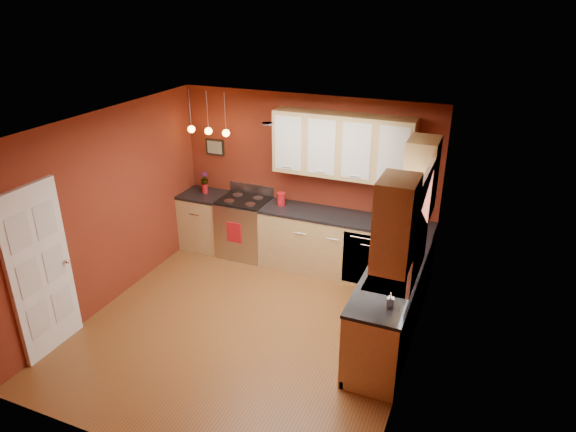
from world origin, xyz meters
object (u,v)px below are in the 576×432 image
at_px(soap_pump, 390,300).
at_px(red_canister, 281,199).
at_px(coffee_maker, 405,214).
at_px(gas_range, 245,227).
at_px(sink, 390,281).

bearing_deg(soap_pump, red_canister, 135.45).
distance_m(coffee_maker, soap_pump, 2.17).
height_order(gas_range, coffee_maker, coffee_maker).
height_order(gas_range, soap_pump, gas_range).
bearing_deg(soap_pump, sink, 101.91).
bearing_deg(coffee_maker, red_canister, -172.93).
bearing_deg(sink, red_canister, 142.51).
distance_m(gas_range, soap_pump, 3.46).
bearing_deg(soap_pump, gas_range, 143.17).
distance_m(gas_range, red_canister, 0.83).
xyz_separation_m(gas_range, red_canister, (0.62, 0.04, 0.56)).
bearing_deg(red_canister, sink, -37.49).
bearing_deg(coffee_maker, soap_pump, -78.07).
bearing_deg(sink, gas_range, 150.22).
height_order(coffee_maker, soap_pump, coffee_maker).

